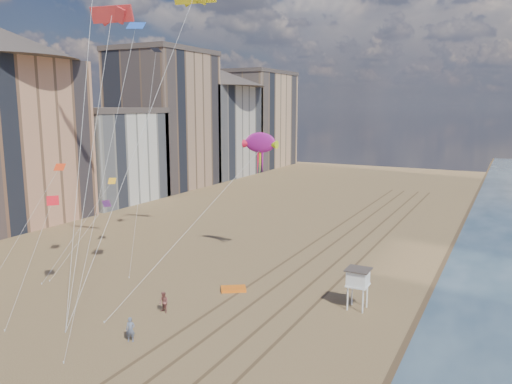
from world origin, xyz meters
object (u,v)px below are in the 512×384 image
at_px(grounded_kite, 234,289).
at_px(show_kite, 260,143).
at_px(kite_flyer_a, 130,330).
at_px(lifeguard_stand, 358,278).
at_px(kite_flyer_b, 164,302).

bearing_deg(grounded_kite, show_kite, 67.33).
relative_size(grounded_kite, kite_flyer_a, 1.25).
bearing_deg(show_kite, kite_flyer_a, -89.77).
distance_m(grounded_kite, show_kite, 15.96).
distance_m(show_kite, kite_flyer_a, 24.70).
xyz_separation_m(lifeguard_stand, kite_flyer_b, (-14.32, -8.34, -1.87)).
xyz_separation_m(lifeguard_stand, kite_flyer_a, (-13.25, -13.69, -1.85)).
xyz_separation_m(grounded_kite, kite_flyer_b, (-2.64, -7.22, 0.77)).
bearing_deg(kite_flyer_a, lifeguard_stand, 18.41).
bearing_deg(grounded_kite, kite_flyer_b, -143.48).
bearing_deg(show_kite, grounded_kite, -79.30).
bearing_deg(kite_flyer_b, grounded_kite, 84.82).
height_order(grounded_kite, kite_flyer_a, kite_flyer_a).
distance_m(lifeguard_stand, show_kite, 18.67).
xyz_separation_m(lifeguard_stand, grounded_kite, (-11.68, -1.12, -2.65)).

